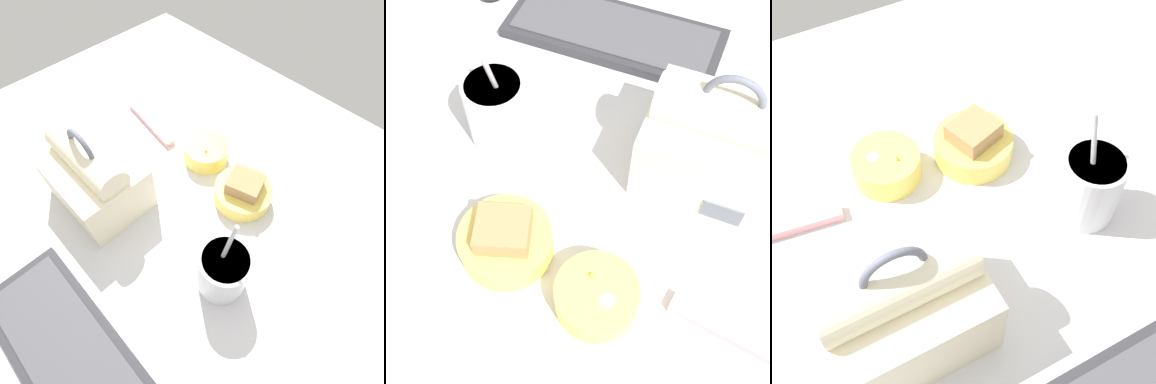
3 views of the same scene
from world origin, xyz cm
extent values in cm
cube|color=silver|center=(0.00, 0.00, 1.00)|extent=(140.00, 110.00, 2.00)
cube|color=#EFE5C1|center=(17.16, 10.24, 7.81)|extent=(19.69, 15.17, 11.63)
cylinder|color=#EFE5C1|center=(17.16, 10.24, 15.39)|extent=(18.70, 6.39, 6.39)
cube|color=slate|center=(20.61, 2.56, 5.20)|extent=(5.51, 0.30, 3.49)
torus|color=slate|center=(17.16, 10.24, 18.26)|extent=(7.89, 1.00, 7.89)
cylinder|color=silver|center=(-14.01, 5.42, 7.64)|extent=(8.94, 8.94, 11.29)
cylinder|color=orange|center=(-14.01, 5.42, 12.99)|extent=(7.86, 7.86, 0.60)
cylinder|color=silver|center=(-13.34, 4.98, 14.50)|extent=(0.70, 3.82, 12.76)
cylinder|color=#EFD65B|center=(-4.64, -11.68, 4.02)|extent=(12.52, 12.52, 4.04)
cube|color=#A87F51|center=(-4.64, -11.68, 6.24)|extent=(8.49, 8.08, 5.65)
cylinder|color=#EFD65B|center=(9.14, -14.35, 4.28)|extent=(10.60, 10.60, 4.56)
ellipsoid|color=white|center=(10.73, -15.14, 5.29)|extent=(2.88, 2.88, 3.39)
cone|color=#EFBC47|center=(7.82, -12.86, 5.53)|extent=(4.79, 4.79, 3.87)
sphere|color=black|center=(9.48, -17.56, 4.23)|extent=(1.27, 1.27, 1.27)
sphere|color=black|center=(9.93, -16.95, 4.23)|extent=(1.27, 1.27, 1.27)
cube|color=pink|center=(27.32, -12.12, 2.80)|extent=(19.01, 5.00, 1.60)
camera|label=1|loc=(-22.79, 21.46, 58.45)|focal=28.00mm
camera|label=2|loc=(15.80, -36.99, 67.75)|focal=50.00mm
camera|label=3|loc=(22.99, 36.60, 68.47)|focal=50.00mm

